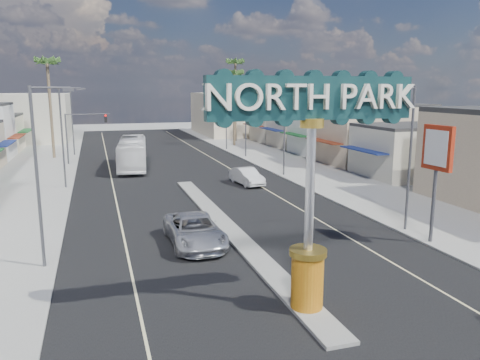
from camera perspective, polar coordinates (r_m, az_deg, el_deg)
ground at (r=45.59m, az=-7.05°, el=-0.20°), size 160.00×160.00×0.00m
road at (r=45.59m, az=-7.05°, el=-0.19°), size 20.00×120.00×0.01m
median_island at (r=30.40m, az=-1.62°, el=-5.69°), size 1.30×30.00×0.16m
sidewalk_left at (r=45.33m, az=-24.74°, el=-1.13°), size 8.00×120.00×0.12m
sidewalk_right at (r=49.92m, az=8.96°, el=0.80°), size 8.00×120.00×0.12m
storefront_row_right at (r=65.57m, az=11.91°, el=5.73°), size 12.00×42.00×6.00m
backdrop_far_left at (r=90.29m, az=-26.47°, el=6.86°), size 20.00×20.00×8.00m
backdrop_far_right at (r=94.02m, az=1.27°, el=8.12°), size 20.00×20.00×8.00m
gateway_sign at (r=18.06m, az=8.63°, el=1.63°), size 8.20×1.50×9.15m
traffic_signal_left at (r=58.23m, az=-18.65°, el=6.00°), size 5.09×0.45×6.00m
traffic_signal_right at (r=60.65m, az=-0.93°, el=6.75°), size 5.09×0.45×6.00m
streetlight_l_near at (r=24.48m, az=-23.18°, el=1.28°), size 2.03×0.22×9.00m
streetlight_l_mid at (r=44.28m, az=-20.68°, el=5.47°), size 2.03×0.22×9.00m
streetlight_l_far at (r=66.20m, az=-19.65°, el=7.17°), size 2.03×0.22×9.00m
streetlight_r_near at (r=30.41m, az=19.82°, el=3.28°), size 2.03×0.22×9.00m
streetlight_r_mid at (r=47.82m, az=5.27°, el=6.50°), size 2.03×0.22×9.00m
streetlight_r_far at (r=68.62m, az=-1.82°, el=7.92°), size 2.03×0.22×9.00m
palm_left_far at (r=64.30m, az=-22.43°, el=12.63°), size 2.60×2.60×13.10m
palm_right_mid at (r=73.09m, az=-0.72°, el=12.46°), size 2.60×2.60×12.10m
palm_right_far at (r=79.47m, az=-0.57°, el=13.63°), size 2.60×2.60×14.10m
suv_left at (r=27.08m, az=-5.56°, el=-6.13°), size 2.90×6.23×1.73m
car_parked_right at (r=43.74m, az=0.83°, el=0.45°), size 2.27×4.93×1.57m
city_bus at (r=54.01m, az=-12.97°, el=3.21°), size 4.16×12.60×3.44m
bank_pylon_sign at (r=28.52m, az=22.91°, el=2.88°), size 0.42×2.12×6.74m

